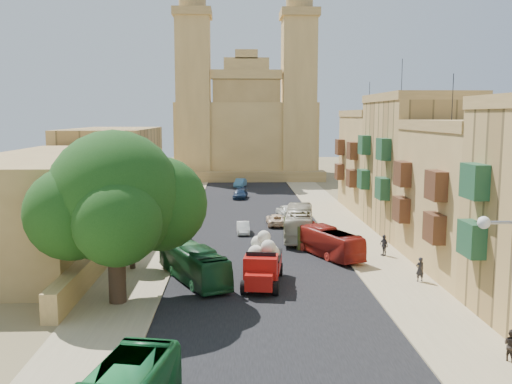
{
  "coord_description": "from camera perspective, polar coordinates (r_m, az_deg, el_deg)",
  "views": [
    {
      "loc": [
        -2.1,
        -30.87,
        11.63
      ],
      "look_at": [
        0.0,
        26.0,
        4.0
      ],
      "focal_mm": 40.0,
      "sensor_mm": 36.0,
      "label": 1
    }
  ],
  "objects": [
    {
      "name": "car_white_a",
      "position": [
        56.75,
        -1.3,
        -3.6
      ],
      "size": [
        1.32,
        3.53,
        1.15
      ],
      "primitive_type": "imported",
      "rotation": [
        0.0,
        0.0,
        0.03
      ],
      "color": "silver",
      "rests_on": "ground"
    },
    {
      "name": "sidewalk_east",
      "position": [
        63.04,
        8.54,
        -3.08
      ],
      "size": [
        5.0,
        140.0,
        0.01
      ],
      "primitive_type": "cube",
      "color": "tan",
      "rests_on": "ground"
    },
    {
      "name": "ficus_tree",
      "position": [
        36.01,
        -13.79,
        -0.95
      ],
      "size": [
        10.81,
        9.94,
        10.81
      ],
      "color": "#36261B",
      "rests_on": "ground"
    },
    {
      "name": "townhouse_c",
      "position": [
        58.9,
        15.76,
        2.75
      ],
      "size": [
        9.0,
        14.0,
        17.4
      ],
      "color": "tan",
      "rests_on": "ground"
    },
    {
      "name": "street_tree_d",
      "position": [
        79.67,
        -7.8,
        1.75
      ],
      "size": [
        3.46,
        3.46,
        5.31
      ],
      "color": "#36261B",
      "rests_on": "ground"
    },
    {
      "name": "car_blue_b",
      "position": [
        93.5,
        -1.59,
        0.92
      ],
      "size": [
        2.28,
        4.44,
        1.39
      ],
      "primitive_type": "imported",
      "rotation": [
        0.0,
        0.0,
        -0.2
      ],
      "color": "teal",
      "rests_on": "ground"
    },
    {
      "name": "church",
      "position": [
        109.52,
        -1.02,
        6.53
      ],
      "size": [
        28.0,
        22.5,
        36.3
      ],
      "color": "tan",
      "rests_on": "ground"
    },
    {
      "name": "car_dkblue",
      "position": [
        80.63,
        -1.58,
        -0.19
      ],
      "size": [
        2.31,
        4.69,
        1.31
      ],
      "primitive_type": "imported",
      "rotation": [
        0.0,
        0.0,
        -0.11
      ],
      "color": "#13243F",
      "rests_on": "ground"
    },
    {
      "name": "car_cream",
      "position": [
        60.97,
        2.04,
        -2.79
      ],
      "size": [
        2.02,
        4.35,
        1.21
      ],
      "primitive_type": "imported",
      "rotation": [
        0.0,
        0.0,
        3.15
      ],
      "color": "beige",
      "rests_on": "ground"
    },
    {
      "name": "ground",
      "position": [
        33.05,
        1.71,
        -12.97
      ],
      "size": [
        260.0,
        260.0,
        0.0
      ],
      "primitive_type": "plane",
      "color": "olive"
    },
    {
      "name": "bus_cream_east",
      "position": [
        54.72,
        4.33,
        -3.11
      ],
      "size": [
        3.76,
        10.64,
        2.9
      ],
      "primitive_type": "imported",
      "rotation": [
        0.0,
        0.0,
        3.01
      ],
      "color": "#BDB398",
      "rests_on": "ground"
    },
    {
      "name": "red_truck",
      "position": [
        39.62,
        0.68,
        -7.03
      ],
      "size": [
        3.22,
        6.47,
        3.64
      ],
      "color": "#A3110C",
      "rests_on": "ground"
    },
    {
      "name": "bus_red_east",
      "position": [
        48.09,
        7.01,
        -4.94
      ],
      "size": [
        5.33,
        8.72,
        2.41
      ],
      "primitive_type": "imported",
      "rotation": [
        0.0,
        0.0,
        3.56
      ],
      "color": "#A22118",
      "rests_on": "ground"
    },
    {
      "name": "pedestrian_b",
      "position": [
        30.59,
        24.15,
        -13.81
      ],
      "size": [
        0.86,
        0.94,
        1.57
      ],
      "primitive_type": "imported",
      "rotation": [
        0.0,
        0.0,
        2.0
      ],
      "color": "#2C241F",
      "rests_on": "ground"
    },
    {
      "name": "kerb_west",
      "position": [
        62.15,
        -6.61,
        -3.14
      ],
      "size": [
        0.25,
        140.0,
        0.12
      ],
      "primitive_type": "cube",
      "color": "tan",
      "rests_on": "ground"
    },
    {
      "name": "road_surface",
      "position": [
        62.0,
        -0.14,
        -3.17
      ],
      "size": [
        14.0,
        140.0,
        0.01
      ],
      "primitive_type": "cube",
      "color": "black",
      "rests_on": "ground"
    },
    {
      "name": "car_blue_a",
      "position": [
        42.92,
        -5.7,
        -7.15
      ],
      "size": [
        2.98,
        4.45,
        1.41
      ],
      "primitive_type": "imported",
      "rotation": [
        0.0,
        0.0,
        -0.35
      ],
      "color": "#385AAE",
      "rests_on": "ground"
    },
    {
      "name": "street_tree_b",
      "position": [
        56.11,
        -10.19,
        -1.39
      ],
      "size": [
        2.87,
        2.87,
        4.41
      ],
      "color": "#36261B",
      "rests_on": "ground"
    },
    {
      "name": "west_building_mid",
      "position": [
        76.82,
        -14.07,
        2.46
      ],
      "size": [
        10.0,
        22.0,
        10.0
      ],
      "primitive_type": "cube",
      "color": "tan",
      "rests_on": "ground"
    },
    {
      "name": "pedestrian_a",
      "position": [
        42.13,
        16.07,
        -7.45
      ],
      "size": [
        0.72,
        0.56,
        1.76
      ],
      "primitive_type": "imported",
      "rotation": [
        0.0,
        0.0,
        3.39
      ],
      "color": "black",
      "rests_on": "ground"
    },
    {
      "name": "kerb_east",
      "position": [
        62.62,
        6.29,
        -3.06
      ],
      "size": [
        0.25,
        140.0,
        0.12
      ],
      "primitive_type": "cube",
      "color": "tan",
      "rests_on": "ground"
    },
    {
      "name": "pedestrian_c",
      "position": [
        48.96,
        12.67,
        -5.22
      ],
      "size": [
        0.78,
        1.13,
        1.79
      ],
      "primitive_type": "imported",
      "rotation": [
        0.0,
        0.0,
        5.08
      ],
      "color": "#323138",
      "rests_on": "ground"
    },
    {
      "name": "bus_green_north",
      "position": [
        40.88,
        -6.3,
        -7.08
      ],
      "size": [
        5.8,
        9.23,
        2.56
      ],
      "primitive_type": "imported",
      "rotation": [
        0.0,
        0.0,
        0.43
      ],
      "color": "#174924",
      "rests_on": "ground"
    },
    {
      "name": "townhouse_d",
      "position": [
        72.37,
        12.35,
        3.12
      ],
      "size": [
        9.0,
        14.0,
        15.9
      ],
      "color": "tan",
      "rests_on": "ground"
    },
    {
      "name": "townhouse_b",
      "position": [
        45.98,
        21.01,
        -0.34
      ],
      "size": [
        9.0,
        14.0,
        14.9
      ],
      "color": "tan",
      "rests_on": "ground"
    },
    {
      "name": "sidewalk_west",
      "position": [
        62.41,
        -8.9,
        -3.19
      ],
      "size": [
        5.0,
        140.0,
        0.01
      ],
      "primitive_type": "cube",
      "color": "tan",
      "rests_on": "ground"
    },
    {
      "name": "street_tree_a",
      "position": [
        44.4,
        -12.35,
        -3.54
      ],
      "size": [
        3.07,
        3.07,
        4.72
      ],
      "color": "#36261B",
      "rests_on": "ground"
    },
    {
      "name": "west_building_low",
      "position": [
        51.92,
        -19.93,
        -1.05
      ],
      "size": [
        10.0,
        28.0,
        8.4
      ],
      "primitive_type": "cube",
      "color": "#9B7943",
      "rests_on": "ground"
    },
    {
      "name": "olive_pickup",
      "position": [
        52.32,
        4.64,
        -4.09
      ],
      "size": [
        2.98,
        5.33,
        2.08
      ],
      "color": "#46521E",
      "rests_on": "ground"
    },
    {
      "name": "car_white_b",
      "position": [
        66.69,
        2.99,
        -1.83
      ],
      "size": [
        2.38,
        4.17,
        1.34
      ],
      "primitive_type": "imported",
      "rotation": [
        0.0,
        0.0,
        3.35
      ],
      "color": "white",
      "rests_on": "ground"
    },
    {
      "name": "west_wall",
      "position": [
        53.01,
        -13.42,
        -4.25
      ],
      "size": [
        1.0,
        40.0,
        1.8
      ],
      "primitive_type": "cube",
      "color": "tan",
      "rests_on": "ground"
    },
    {
      "name": "street_tree_c",
      "position": [
        67.84,
        -8.79,
        0.55
      ],
      "size": [
        3.27,
        3.27,
        5.03
      ],
      "color": "#36261B",
      "rests_on": "ground"
    }
  ]
}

